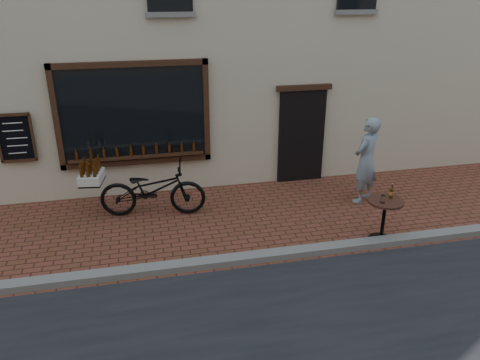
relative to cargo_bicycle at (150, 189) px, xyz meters
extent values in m
plane|color=brown|center=(1.69, -2.36, -0.57)|extent=(90.00, 90.00, 0.00)
cube|color=slate|center=(1.69, -2.16, -0.51)|extent=(90.00, 0.25, 0.12)
cube|color=black|center=(-0.21, 1.09, 1.28)|extent=(3.00, 0.06, 2.00)
cube|color=black|center=(-0.21, 1.07, 2.34)|extent=(3.24, 0.10, 0.12)
cube|color=black|center=(-0.21, 1.07, 0.22)|extent=(3.24, 0.10, 0.12)
cube|color=black|center=(-1.77, 1.07, 1.28)|extent=(0.12, 0.10, 2.24)
cube|color=black|center=(1.35, 1.07, 1.28)|extent=(0.12, 0.10, 2.24)
cube|color=black|center=(-0.21, 1.02, 0.35)|extent=(2.90, 0.16, 0.05)
cube|color=black|center=(3.59, 1.10, 0.53)|extent=(1.10, 0.10, 2.20)
cube|color=black|center=(3.59, 1.07, 1.69)|extent=(1.30, 0.10, 0.12)
cube|color=black|center=(-2.61, 1.08, 0.93)|extent=(0.62, 0.04, 0.92)
cylinder|color=#3D1C07|center=(-1.46, 1.02, 0.47)|extent=(0.06, 0.06, 0.19)
cylinder|color=#3D1C07|center=(-1.19, 1.02, 0.47)|extent=(0.06, 0.06, 0.19)
cylinder|color=#3D1C07|center=(-0.91, 1.02, 0.47)|extent=(0.06, 0.06, 0.19)
cylinder|color=#3D1C07|center=(-0.63, 1.02, 0.47)|extent=(0.06, 0.06, 0.19)
cylinder|color=#3D1C07|center=(-0.35, 1.02, 0.47)|extent=(0.06, 0.06, 0.19)
cylinder|color=#3D1C07|center=(-0.08, 1.02, 0.47)|extent=(0.06, 0.06, 0.19)
cylinder|color=#3D1C07|center=(0.20, 1.02, 0.47)|extent=(0.06, 0.06, 0.19)
cylinder|color=#3D1C07|center=(0.48, 1.02, 0.47)|extent=(0.06, 0.06, 0.19)
cylinder|color=#3D1C07|center=(0.76, 1.02, 0.47)|extent=(0.06, 0.06, 0.19)
cylinder|color=#3D1C07|center=(1.04, 1.02, 0.47)|extent=(0.06, 0.06, 0.19)
imported|color=black|center=(0.04, -0.01, -0.01)|extent=(2.22, 1.04, 1.12)
cube|color=black|center=(-1.13, 0.16, 0.20)|extent=(0.50, 0.65, 0.04)
cube|color=silver|center=(-1.13, 0.16, 0.30)|extent=(0.51, 0.68, 0.17)
cylinder|color=#3D1C07|center=(-1.04, -0.08, 0.51)|extent=(0.07, 0.07, 0.24)
cylinder|color=#3D1C07|center=(-1.16, -0.06, 0.51)|extent=(0.07, 0.07, 0.24)
cylinder|color=#3D1C07|center=(-1.28, -0.04, 0.51)|extent=(0.07, 0.07, 0.24)
cylinder|color=#3D1C07|center=(-1.01, 0.07, 0.51)|extent=(0.07, 0.07, 0.24)
cylinder|color=#3D1C07|center=(-1.14, 0.09, 0.51)|extent=(0.07, 0.07, 0.24)
cylinder|color=#3D1C07|center=(-1.26, 0.11, 0.51)|extent=(0.07, 0.07, 0.24)
cylinder|color=#3D1C07|center=(-0.99, 0.22, 0.51)|extent=(0.07, 0.07, 0.24)
cylinder|color=#3D1C07|center=(-1.12, 0.24, 0.51)|extent=(0.07, 0.07, 0.24)
cylinder|color=#3D1C07|center=(-1.24, 0.25, 0.51)|extent=(0.07, 0.07, 0.24)
cylinder|color=#3D1C07|center=(-0.97, 0.37, 0.51)|extent=(0.07, 0.07, 0.24)
cylinder|color=black|center=(4.11, -2.01, -0.56)|extent=(0.47, 0.47, 0.03)
cylinder|color=black|center=(4.11, -2.01, -0.16)|extent=(0.06, 0.06, 0.75)
cylinder|color=black|center=(4.11, -2.01, 0.23)|extent=(0.64, 0.64, 0.04)
cylinder|color=gold|center=(4.24, -1.94, 0.35)|extent=(0.07, 0.07, 0.06)
cylinder|color=white|center=(4.00, -2.08, 0.32)|extent=(0.08, 0.08, 0.14)
imported|color=gray|center=(4.54, -0.33, 0.38)|extent=(0.83, 0.76, 1.90)
camera|label=1|loc=(-0.09, -8.86, 3.86)|focal=35.00mm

